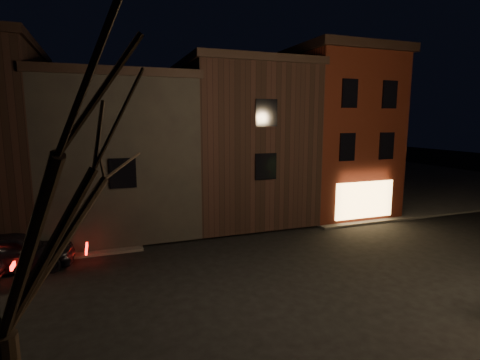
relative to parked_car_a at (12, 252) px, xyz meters
The scene contains 6 objects.
ground 11.25m from the parked_car_a, 23.65° to the right, with size 120.00×120.00×0.00m, color black.
sidewalk_far_right 34.02m from the parked_car_a, 27.11° to the left, with size 30.00×30.00×0.12m, color #2D2B28.
corner_building 19.49m from the parked_car_a, 15.23° to the left, with size 6.50×8.50×10.50m.
row_building_a 13.82m from the parked_car_a, 27.00° to the left, with size 7.30×10.30×9.40m.
row_building_b 8.30m from the parked_car_a, 52.96° to the left, with size 7.80×10.30×8.40m.
parked_car_a is the anchor object (origin of this frame).
Camera 1 is at (-6.60, -12.51, 6.16)m, focal length 28.00 mm.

